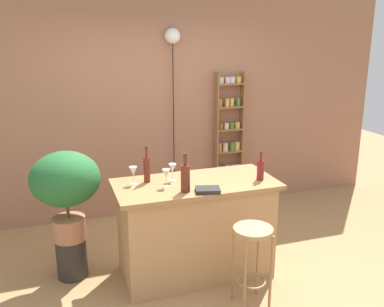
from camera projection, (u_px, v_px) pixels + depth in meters
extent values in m
plane|color=#A37A4C|center=(206.00, 288.00, 3.91)|extent=(12.00, 12.00, 0.00)
cube|color=#9E6B51|center=(152.00, 105.00, 5.31)|extent=(6.40, 0.10, 2.80)
cube|color=tan|center=(195.00, 230.00, 4.06)|extent=(1.39, 0.65, 0.90)
cube|color=#9E7042|center=(195.00, 184.00, 3.93)|extent=(1.51, 0.71, 0.04)
cylinder|color=#997047|center=(245.00, 279.00, 3.44)|extent=(0.02, 0.02, 0.69)
cylinder|color=#997047|center=(271.00, 274.00, 3.52)|extent=(0.02, 0.02, 0.69)
cylinder|color=#997047|center=(233.00, 264.00, 3.66)|extent=(0.02, 0.02, 0.69)
cylinder|color=#997047|center=(258.00, 260.00, 3.73)|extent=(0.02, 0.02, 0.69)
torus|color=#997047|center=(251.00, 281.00, 3.62)|extent=(0.26, 0.26, 0.02)
cylinder|color=tan|center=(253.00, 230.00, 3.49)|extent=(0.33, 0.33, 0.03)
cube|color=olive|center=(216.00, 142.00, 5.57)|extent=(0.02, 0.13, 1.79)
cube|color=olive|center=(241.00, 140.00, 5.68)|extent=(0.02, 0.13, 1.79)
cube|color=olive|center=(227.00, 193.00, 5.83)|extent=(0.34, 0.13, 0.02)
cylinder|color=#AD7A38|center=(218.00, 190.00, 5.78)|extent=(0.05, 0.05, 0.09)
cylinder|color=beige|center=(225.00, 190.00, 5.80)|extent=(0.05, 0.05, 0.09)
cylinder|color=#4C7033|center=(231.00, 189.00, 5.82)|extent=(0.05, 0.05, 0.09)
cylinder|color=beige|center=(236.00, 188.00, 5.86)|extent=(0.05, 0.05, 0.09)
cube|color=olive|center=(228.00, 173.00, 5.75)|extent=(0.34, 0.13, 0.02)
cylinder|color=silver|center=(219.00, 170.00, 5.68)|extent=(0.06, 0.06, 0.10)
cylinder|color=#994C23|center=(224.00, 169.00, 5.72)|extent=(0.06, 0.06, 0.10)
cylinder|color=silver|center=(228.00, 169.00, 5.74)|extent=(0.06, 0.06, 0.10)
cylinder|color=silver|center=(233.00, 168.00, 5.76)|extent=(0.06, 0.06, 0.10)
cylinder|color=beige|center=(237.00, 168.00, 5.78)|extent=(0.06, 0.06, 0.10)
cube|color=olive|center=(228.00, 151.00, 5.67)|extent=(0.34, 0.13, 0.02)
cylinder|color=#AD7A38|center=(219.00, 147.00, 5.62)|extent=(0.07, 0.07, 0.11)
cylinder|color=beige|center=(225.00, 147.00, 5.63)|extent=(0.07, 0.07, 0.11)
cylinder|color=#4C7033|center=(232.00, 146.00, 5.66)|extent=(0.07, 0.07, 0.11)
cylinder|color=gold|center=(237.00, 146.00, 5.68)|extent=(0.07, 0.07, 0.11)
cube|color=olive|center=(229.00, 130.00, 5.59)|extent=(0.34, 0.13, 0.02)
cylinder|color=#994C23|center=(221.00, 126.00, 5.54)|extent=(0.07, 0.07, 0.08)
cylinder|color=beige|center=(227.00, 126.00, 5.56)|extent=(0.07, 0.07, 0.08)
cylinder|color=#4C7033|center=(232.00, 125.00, 5.59)|extent=(0.07, 0.07, 0.08)
cylinder|color=gold|center=(238.00, 125.00, 5.61)|extent=(0.07, 0.07, 0.08)
cube|color=olive|center=(230.00, 107.00, 5.50)|extent=(0.34, 0.13, 0.02)
cylinder|color=#AD7A38|center=(220.00, 103.00, 5.44)|extent=(0.06, 0.06, 0.10)
cylinder|color=gold|center=(227.00, 103.00, 5.47)|extent=(0.06, 0.06, 0.10)
cylinder|color=gold|center=(232.00, 102.00, 5.50)|extent=(0.06, 0.06, 0.10)
cylinder|color=#4C7033|center=(238.00, 102.00, 5.52)|extent=(0.06, 0.06, 0.10)
cube|color=olive|center=(230.00, 84.00, 5.42)|extent=(0.34, 0.13, 0.02)
cylinder|color=silver|center=(221.00, 80.00, 5.37)|extent=(0.07, 0.07, 0.08)
cylinder|color=silver|center=(228.00, 80.00, 5.40)|extent=(0.07, 0.07, 0.08)
cylinder|color=silver|center=(233.00, 80.00, 5.42)|extent=(0.07, 0.07, 0.08)
cylinder|color=gold|center=(239.00, 80.00, 5.45)|extent=(0.07, 0.07, 0.08)
cylinder|color=#2D2823|center=(72.00, 257.00, 4.06)|extent=(0.29, 0.29, 0.39)
cylinder|color=#A86B4C|center=(69.00, 228.00, 3.98)|extent=(0.31, 0.31, 0.22)
cylinder|color=brown|center=(68.00, 210.00, 3.93)|extent=(0.03, 0.03, 0.16)
ellipsoid|color=#23602D|center=(65.00, 179.00, 3.85)|extent=(0.63, 0.57, 0.51)
cylinder|color=#5B2319|center=(147.00, 170.00, 3.90)|extent=(0.06, 0.06, 0.24)
cylinder|color=#5B2319|center=(146.00, 153.00, 3.86)|extent=(0.02, 0.02, 0.09)
cylinder|color=black|center=(146.00, 147.00, 3.84)|extent=(0.03, 0.03, 0.01)
cylinder|color=maroon|center=(260.00, 170.00, 3.97)|extent=(0.07, 0.07, 0.19)
cylinder|color=maroon|center=(261.00, 157.00, 3.93)|extent=(0.03, 0.03, 0.07)
cylinder|color=black|center=(261.00, 153.00, 3.92)|extent=(0.03, 0.03, 0.01)
cylinder|color=#5B2319|center=(185.00, 179.00, 3.66)|extent=(0.08, 0.08, 0.24)
cylinder|color=#5B2319|center=(185.00, 160.00, 3.61)|extent=(0.03, 0.03, 0.09)
cylinder|color=black|center=(185.00, 154.00, 3.60)|extent=(0.03, 0.03, 0.01)
cylinder|color=silver|center=(134.00, 184.00, 3.88)|extent=(0.06, 0.06, 0.00)
cylinder|color=silver|center=(134.00, 180.00, 3.87)|extent=(0.01, 0.01, 0.08)
cone|color=silver|center=(133.00, 171.00, 3.85)|extent=(0.07, 0.07, 0.08)
cylinder|color=silver|center=(173.00, 180.00, 3.97)|extent=(0.06, 0.06, 0.00)
cylinder|color=silver|center=(173.00, 176.00, 3.96)|extent=(0.01, 0.01, 0.08)
cone|color=silver|center=(172.00, 168.00, 3.94)|extent=(0.07, 0.07, 0.08)
cylinder|color=silver|center=(166.00, 186.00, 3.81)|extent=(0.06, 0.06, 0.00)
cylinder|color=silver|center=(166.00, 182.00, 3.80)|extent=(0.01, 0.01, 0.08)
cone|color=silver|center=(166.00, 174.00, 3.78)|extent=(0.07, 0.07, 0.08)
cube|color=black|center=(208.00, 190.00, 3.68)|extent=(0.24, 0.20, 0.03)
cylinder|color=black|center=(174.00, 128.00, 5.36)|extent=(0.01, 0.01, 2.23)
sphere|color=white|center=(173.00, 36.00, 5.05)|extent=(0.19, 0.19, 0.19)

